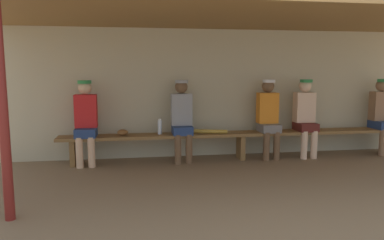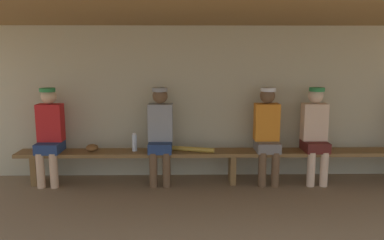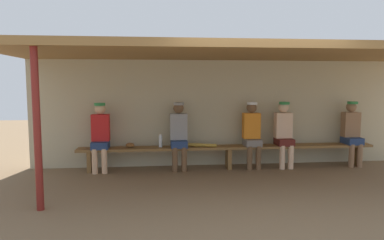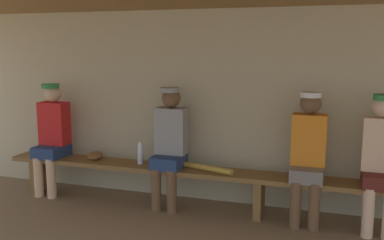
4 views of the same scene
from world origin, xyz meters
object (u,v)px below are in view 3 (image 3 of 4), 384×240
(player_with_sunglasses, at_px, (100,134))
(baseball_bat, at_px, (196,145))
(support_post, at_px, (37,130))
(player_in_white, at_px, (284,131))
(player_shirtless_tan, at_px, (252,132))
(bench, at_px, (229,149))
(player_rightmost, at_px, (352,130))
(baseball_glove_dark_brown, at_px, (130,145))
(water_bottle_green, at_px, (160,141))
(player_leftmost, at_px, (179,133))

(player_with_sunglasses, bearing_deg, baseball_bat, -0.11)
(baseball_bat, bearing_deg, support_post, -122.70)
(player_in_white, bearing_deg, support_post, -153.36)
(player_shirtless_tan, relative_size, player_with_sunglasses, 1.00)
(support_post, height_order, player_with_sunglasses, support_post)
(bench, bearing_deg, player_with_sunglasses, 179.92)
(player_in_white, height_order, baseball_bat, player_in_white)
(baseball_bat, bearing_deg, player_rightmost, 15.85)
(bench, xyz_separation_m, baseball_glove_dark_brown, (-1.97, 0.04, 0.12))
(support_post, relative_size, player_rightmost, 1.64)
(water_bottle_green, xyz_separation_m, baseball_glove_dark_brown, (-0.60, 0.02, -0.08))
(player_leftmost, bearing_deg, player_with_sunglasses, 180.00)
(player_leftmost, bearing_deg, baseball_bat, -0.60)
(player_rightmost, bearing_deg, baseball_bat, -179.94)
(bench, bearing_deg, player_in_white, 0.18)
(baseball_glove_dark_brown, bearing_deg, support_post, -37.16)
(player_shirtless_tan, bearing_deg, bench, -179.58)
(player_with_sunglasses, height_order, baseball_bat, player_with_sunglasses)
(player_leftmost, bearing_deg, baseball_glove_dark_brown, 177.96)
(player_leftmost, xyz_separation_m, baseball_glove_dark_brown, (-0.96, 0.03, -0.24))
(player_leftmost, bearing_deg, bench, -0.20)
(support_post, xyz_separation_m, baseball_bat, (2.37, 2.10, -0.61))
(support_post, bearing_deg, player_rightmost, 20.38)
(bench, distance_m, player_shirtless_tan, 0.60)
(player_leftmost, relative_size, player_with_sunglasses, 1.00)
(player_shirtless_tan, bearing_deg, player_rightmost, 0.00)
(support_post, bearing_deg, player_shirtless_tan, 30.86)
(player_in_white, height_order, baseball_glove_dark_brown, player_in_white)
(water_bottle_green, height_order, baseball_glove_dark_brown, water_bottle_green)
(support_post, bearing_deg, baseball_bat, 41.51)
(player_in_white, relative_size, baseball_bat, 1.61)
(baseball_bat, bearing_deg, water_bottle_green, -165.89)
(player_in_white, bearing_deg, baseball_glove_dark_brown, 179.37)
(player_shirtless_tan, xyz_separation_m, water_bottle_green, (-1.85, 0.02, -0.16))
(player_rightmost, distance_m, player_with_sunglasses, 5.16)
(player_shirtless_tan, height_order, water_bottle_green, player_shirtless_tan)
(player_rightmost, xyz_separation_m, baseball_bat, (-3.29, -0.00, -0.25))
(player_in_white, xyz_separation_m, player_with_sunglasses, (-3.69, 0.00, 0.00))
(bench, height_order, player_in_white, player_in_white)
(player_leftmost, distance_m, baseball_bat, 0.43)
(player_leftmost, distance_m, baseball_glove_dark_brown, 0.99)
(player_leftmost, relative_size, baseball_bat, 1.61)
(player_shirtless_tan, bearing_deg, player_with_sunglasses, 180.00)
(player_rightmost, bearing_deg, player_shirtless_tan, 180.00)
(player_shirtless_tan, bearing_deg, water_bottle_green, 179.47)
(support_post, bearing_deg, player_with_sunglasses, 76.62)
(bench, height_order, baseball_bat, baseball_bat)
(support_post, height_order, player_rightmost, support_post)
(player_in_white, distance_m, baseball_glove_dark_brown, 3.14)
(bench, relative_size, water_bottle_green, 23.49)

